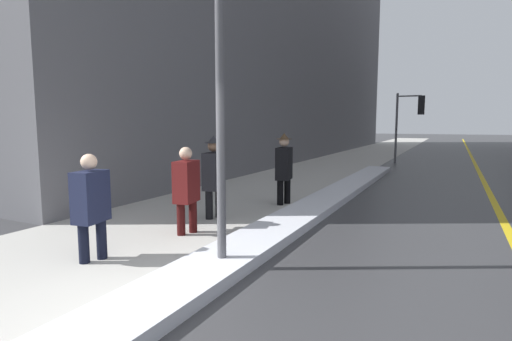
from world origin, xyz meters
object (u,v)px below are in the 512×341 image
(traffic_light_near, at_px, (412,113))
(pedestrian_in_glasses, at_px, (284,166))
(pedestrian_trailing, at_px, (91,202))
(pedestrian_in_fedora, at_px, (214,174))
(pedestrian_with_shoulder_bag, at_px, (187,186))
(lamp_post, at_px, (220,49))

(traffic_light_near, xyz_separation_m, pedestrian_in_glasses, (-1.74, -12.06, -1.53))
(traffic_light_near, bearing_deg, pedestrian_trailing, -100.05)
(pedestrian_trailing, height_order, pedestrian_in_glasses, pedestrian_in_glasses)
(pedestrian_in_fedora, bearing_deg, pedestrian_in_glasses, 149.76)
(pedestrian_with_shoulder_bag, distance_m, pedestrian_in_glasses, 3.22)
(traffic_light_near, height_order, pedestrian_in_glasses, traffic_light_near)
(traffic_light_near, distance_m, pedestrian_in_fedora, 14.32)
(lamp_post, relative_size, pedestrian_with_shoulder_bag, 3.10)
(traffic_light_near, relative_size, pedestrian_in_fedora, 2.01)
(traffic_light_near, bearing_deg, pedestrian_in_glasses, -99.46)
(lamp_post, distance_m, traffic_light_near, 16.47)
(lamp_post, bearing_deg, traffic_light_near, 87.14)
(traffic_light_near, distance_m, pedestrian_in_glasses, 12.28)
(pedestrian_trailing, distance_m, pedestrian_in_fedora, 2.98)
(pedestrian_in_fedora, bearing_deg, lamp_post, 24.88)
(pedestrian_trailing, bearing_deg, lamp_post, 97.52)
(lamp_post, bearing_deg, pedestrian_trailing, -162.96)
(lamp_post, distance_m, pedestrian_in_fedora, 3.52)
(pedestrian_trailing, relative_size, pedestrian_in_fedora, 0.90)
(pedestrian_trailing, bearing_deg, pedestrian_with_shoulder_bag, 159.18)
(pedestrian_in_fedora, bearing_deg, pedestrian_trailing, -12.33)
(lamp_post, height_order, pedestrian_with_shoulder_bag, lamp_post)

